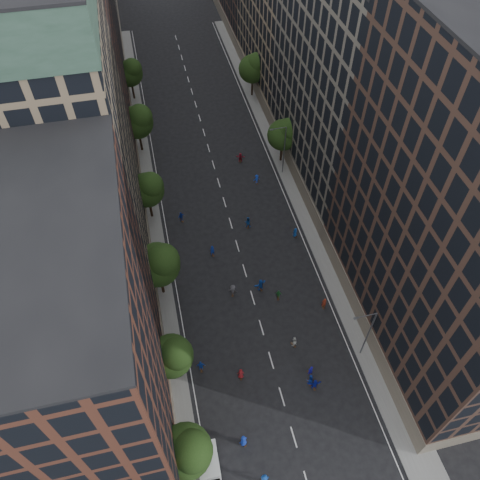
{
  "coord_description": "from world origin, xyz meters",
  "views": [
    {
      "loc": [
        -9.17,
        -9.82,
        51.34
      ],
      "look_at": [
        0.23,
        30.84,
        2.0
      ],
      "focal_mm": 35.0,
      "sensor_mm": 36.0,
      "label": 1
    }
  ],
  "objects": [
    {
      "name": "skater_9",
      "position": [
        -2.38,
        23.6,
        0.91
      ],
      "size": [
        1.36,
        1.11,
        1.83
      ],
      "primitive_type": "imported",
      "rotation": [
        0.0,
        0.0,
        2.72
      ],
      "color": "#47464B",
      "rests_on": "ground"
    },
    {
      "name": "tree_right_a",
      "position": [
        11.38,
        47.85,
        5.63
      ],
      "size": [
        5.0,
        5.0,
        8.39
      ],
      "color": "black",
      "rests_on": "ground"
    },
    {
      "name": "sidewalk_right",
      "position": [
        12.0,
        47.5,
        0.07
      ],
      "size": [
        4.0,
        105.0,
        0.15
      ],
      "primitive_type": "cube",
      "color": "slate",
      "rests_on": "ground"
    },
    {
      "name": "tree_left_4",
      "position": [
        -11.0,
        55.84,
        6.1
      ],
      "size": [
        5.4,
        5.4,
        9.08
      ],
      "color": "black",
      "rests_on": "ground"
    },
    {
      "name": "streetlamp_near",
      "position": [
        10.37,
        12.0,
        5.17
      ],
      "size": [
        2.64,
        0.22,
        9.06
      ],
      "color": "#595B60",
      "rests_on": "ground"
    },
    {
      "name": "skater_6",
      "position": [
        -3.96,
        12.3,
        0.84
      ],
      "size": [
        0.89,
        0.65,
        1.67
      ],
      "primitive_type": "imported",
      "rotation": [
        0.0,
        0.0,
        2.99
      ],
      "color": "maroon",
      "rests_on": "ground"
    },
    {
      "name": "bldg_left_c",
      "position": [
        -19.0,
        58.0,
        14.0
      ],
      "size": [
        14.0,
        20.0,
        28.0
      ],
      "primitive_type": "cube",
      "color": "#522C1F",
      "rests_on": "ground"
    },
    {
      "name": "skater_11",
      "position": [
        1.31,
        23.6,
        0.95
      ],
      "size": [
        1.86,
        1.15,
        1.91
      ],
      "primitive_type": "imported",
      "rotation": [
        0.0,
        0.0,
        3.5
      ],
      "color": "#1443A6",
      "rests_on": "ground"
    },
    {
      "name": "streetlamp_far",
      "position": [
        10.37,
        45.0,
        5.17
      ],
      "size": [
        2.64,
        0.22,
        9.06
      ],
      "color": "#595B60",
      "rests_on": "ground"
    },
    {
      "name": "skater_3",
      "position": [
        -4.23,
        1.0,
        0.91
      ],
      "size": [
        1.32,
        1.0,
        1.81
      ],
      "primitive_type": "imported",
      "rotation": [
        0.0,
        0.0,
        3.46
      ],
      "color": "#1443A4",
      "rests_on": "ground"
    },
    {
      "name": "skater_15",
      "position": [
        5.89,
        43.57,
        0.81
      ],
      "size": [
        1.12,
        0.74,
        1.62
      ],
      "primitive_type": "imported",
      "rotation": [
        0.0,
        0.0,
        3.28
      ],
      "color": "#173BBC",
      "rests_on": "ground"
    },
    {
      "name": "skater_2",
      "position": [
        3.46,
        9.86,
        0.9
      ],
      "size": [
        0.92,
        0.74,
        1.81
      ],
      "primitive_type": "imported",
      "rotation": [
        0.0,
        0.0,
        3.21
      ],
      "color": "#1537AD",
      "rests_on": "ground"
    },
    {
      "name": "tree_left_3",
      "position": [
        -11.02,
        39.85,
        5.82
      ],
      "size": [
        5.0,
        5.0,
        8.58
      ],
      "color": "black",
      "rests_on": "ground"
    },
    {
      "name": "skater_4",
      "position": [
        -8.23,
        14.24,
        0.88
      ],
      "size": [
        1.08,
        0.56,
        1.76
      ],
      "primitive_type": "imported",
      "rotation": [
        0.0,
        0.0,
        3.01
      ],
      "color": "#143BA9",
      "rests_on": "ground"
    },
    {
      "name": "skater_10",
      "position": [
        3.23,
        21.75,
        0.77
      ],
      "size": [
        0.98,
        0.67,
        1.54
      ],
      "primitive_type": "imported",
      "rotation": [
        0.0,
        0.0,
        2.79
      ],
      "color": "#206B2C",
      "rests_on": "ground"
    },
    {
      "name": "tree_right_b",
      "position": [
        11.39,
        67.85,
        5.96
      ],
      "size": [
        5.2,
        5.2,
        8.83
      ],
      "color": "black",
      "rests_on": "ground"
    },
    {
      "name": "skater_1",
      "position": [
        3.91,
        10.88,
        0.86
      ],
      "size": [
        0.72,
        0.57,
        1.72
      ],
      "primitive_type": "imported",
      "rotation": [
        0.0,
        0.0,
        3.43
      ],
      "color": "#1713A0",
      "rests_on": "ground"
    },
    {
      "name": "bldg_right_b",
      "position": [
        19.0,
        44.0,
        16.5
      ],
      "size": [
        14.0,
        28.0,
        33.0
      ],
      "primitive_type": "cube",
      "color": "#676055",
      "rests_on": "ground"
    },
    {
      "name": "bldg_left_b",
      "position": [
        -19.0,
        35.0,
        17.0
      ],
      "size": [
        14.0,
        26.0,
        34.0
      ],
      "primitive_type": "cube",
      "color": "#857257",
      "rests_on": "ground"
    },
    {
      "name": "skater_12",
      "position": [
        8.5,
        31.43,
        0.77
      ],
      "size": [
        0.88,
        0.73,
        1.54
      ],
      "primitive_type": "imported",
      "rotation": [
        0.0,
        0.0,
        3.52
      ],
      "color": "#123F93",
      "rests_on": "ground"
    },
    {
      "name": "skater_16",
      "position": [
        -7.01,
        38.12,
        0.85
      ],
      "size": [
        1.07,
        0.77,
        1.69
      ],
      "primitive_type": "imported",
      "rotation": [
        0.0,
        0.0,
        3.55
      ],
      "color": "#1431A3",
      "rests_on": "ground"
    },
    {
      "name": "cargo_van",
      "position": [
        -9.3,
        3.25,
        1.32
      ],
      "size": [
        2.33,
        4.76,
        2.5
      ],
      "rotation": [
        0.0,
        0.0,
        -0.03
      ],
      "color": "silver",
      "rests_on": "ground"
    },
    {
      "name": "skater_8",
      "position": [
        3.13,
        14.81,
        0.83
      ],
      "size": [
        0.99,
        0.91,
        1.66
      ],
      "primitive_type": "imported",
      "rotation": [
        0.0,
        0.0,
        3.56
      ],
      "color": "#B9BAB5",
      "rests_on": "ground"
    },
    {
      "name": "skater_13",
      "position": [
        -3.75,
        30.73,
        0.92
      ],
      "size": [
        0.75,
        0.58,
        1.83
      ],
      "primitive_type": "imported",
      "rotation": [
        0.0,
        0.0,
        3.37
      ],
      "color": "#1433AA",
      "rests_on": "ground"
    },
    {
      "name": "sidewalk_left",
      "position": [
        -12.0,
        47.5,
        0.07
      ],
      "size": [
        4.0,
        105.0,
        0.15
      ],
      "primitive_type": "cube",
      "color": "slate",
      "rests_on": "ground"
    },
    {
      "name": "skater_17",
      "position": [
        4.57,
        49.29,
        0.83
      ],
      "size": [
        1.62,
        0.95,
        1.66
      ],
      "primitive_type": "imported",
      "rotation": [
        0.0,
        0.0,
        2.82
      ],
      "color": "#A71B34",
      "rests_on": "ground"
    },
    {
      "name": "skater_0",
      "position": [
        -5.36,
        5.07,
        0.93
      ],
      "size": [
        1.07,
        0.91,
        1.87
      ],
      "primitive_type": "imported",
      "rotation": [
        0.0,
        0.0,
        3.55
      ],
      "color": "#1532AF",
      "rests_on": "ground"
    },
    {
      "name": "bldg_left_a",
      "position": [
        -19.0,
        11.0,
        15.0
      ],
      "size": [
        14.0,
        22.0,
        30.0
      ],
      "primitive_type": "cube",
      "color": "#522C1F",
      "rests_on": "ground"
    },
    {
      "name": "skater_7",
      "position": [
        8.5,
        19.17,
        0.85
      ],
      "size": [
        0.69,
        0.53,
        1.7
      ],
      "primitive_type": "imported",
      "rotation": [
        0.0,
        0.0,
        2.94
      ],
      "color": "#A02F1A",
      "rests_on": "ground"
    },
    {
      "name": "tree_left_5",
      "position": [
        -11.02,
        71.86,
        5.68
      ],
      "size": [
        4.8,
        4.8,
        8.33
      ],
      "color": "black",
      "rests_on": "ground"
    },
    {
      "name": "skater_14",
      "position": [
        2.28,
        34.74,
        0.95
      ],
      "size": [
        1.07,
        0.92,
        1.89
      ],
      "primitive_type": "imported",
      "rotation": [
        0.0,
        0.0,
        2.9
      ],
      "color": "#124099",
      "rests_on": "ground"
    },
    {
      "name": "ground",
      "position": [
        0.0,
        40.0,
        0.0
      ],
      "size": [
        240.0,
        240.0,
        0.0
      ],
      "primitive_type": "plane",
      "color": "black",
      "rests_on": "ground"
    },
    {
      "name": "tree_left_1",
      "position": [
        -11.02,
        13.86,
        5.55
      ],
      "size": [
        4.8,
        4.8,
        8.21
      ],
      "color": "black",
      "rests_on": "ground"
    },
    {
      "name": "tree_left_0",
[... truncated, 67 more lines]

